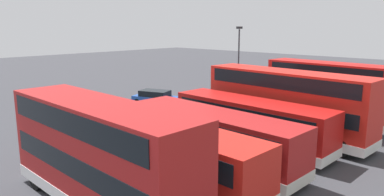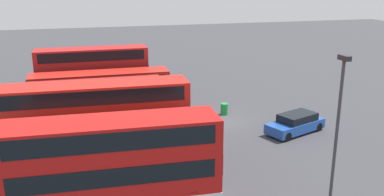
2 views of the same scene
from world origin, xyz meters
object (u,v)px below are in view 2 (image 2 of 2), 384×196
bus_single_deck_fourth (103,112)px  bus_double_decker_near_end (114,162)px  bus_single_deck_sixth (101,87)px  car_hatchback_silver (296,123)px  bus_single_deck_second (108,149)px  bus_single_deck_fifth (96,97)px  waste_bin_yellow (224,109)px  bus_double_decker_third (97,115)px  bus_double_decker_seventh (93,70)px  lamp_post_tall (338,117)px

bus_single_deck_fourth → bus_double_decker_near_end: bearing=178.6°
bus_single_deck_sixth → car_hatchback_silver: size_ratio=2.46×
bus_single_deck_second → bus_single_deck_fifth: bearing=0.1°
bus_single_deck_second → waste_bin_yellow: bus_single_deck_second is taller
bus_double_decker_third → bus_double_decker_seventh: same height
bus_double_decker_third → bus_single_deck_fifth: bearing=-2.5°
bus_single_deck_fifth → bus_double_decker_seventh: size_ratio=1.03×
bus_single_deck_second → lamp_post_tall: size_ratio=1.47×
bus_double_decker_near_end → bus_double_decker_seventh: same height
bus_single_deck_fourth → waste_bin_yellow: bus_single_deck_fourth is taller
bus_single_deck_second → lamp_post_tall: lamp_post_tall is taller
bus_single_deck_fifth → lamp_post_tall: 19.99m
bus_double_decker_third → lamp_post_tall: bearing=-130.7°
bus_double_decker_third → car_hatchback_silver: bus_double_decker_third is taller
bus_double_decker_near_end → bus_single_deck_fourth: (10.61, -0.27, -0.82)m
bus_double_decker_third → lamp_post_tall: 14.61m
bus_single_deck_sixth → waste_bin_yellow: size_ratio=12.74×
bus_single_deck_sixth → car_hatchback_silver: bus_single_deck_sixth is taller
bus_double_decker_near_end → car_hatchback_silver: bearing=-63.4°
car_hatchback_silver → bus_single_deck_fifth: bearing=60.6°
bus_single_deck_fifth → waste_bin_yellow: (-2.36, -10.14, -1.15)m
waste_bin_yellow → bus_single_deck_fourth: bearing=99.2°
bus_single_deck_second → bus_single_deck_fifth: 11.00m
bus_single_deck_fourth → waste_bin_yellow: bearing=-80.8°
bus_double_decker_third → bus_single_deck_fifth: bus_double_decker_third is taller
bus_double_decker_near_end → waste_bin_yellow: size_ratio=10.83×
bus_single_deck_sixth → bus_double_decker_third: bearing=175.2°
bus_single_deck_fifth → bus_double_decker_seventh: bus_double_decker_seventh is taller
bus_double_decker_third → bus_single_deck_sixth: (10.60, -0.90, -0.83)m
waste_bin_yellow → bus_single_deck_second: bearing=130.5°
bus_single_deck_sixth → lamp_post_tall: lamp_post_tall is taller
bus_single_deck_fourth → bus_double_decker_seventh: 10.94m
bus_single_deck_second → bus_double_decker_seventh: (17.95, -0.12, 0.83)m
bus_single_deck_sixth → car_hatchback_silver: 17.20m
bus_double_decker_near_end → bus_single_deck_fourth: bus_double_decker_near_end is taller
car_hatchback_silver → bus_single_deck_fourth: bearing=74.3°
bus_single_deck_fourth → bus_double_decker_seventh: bus_double_decker_seventh is taller
bus_double_decker_near_end → bus_single_deck_sixth: bus_double_decker_near_end is taller
bus_double_decker_third → waste_bin_yellow: size_ratio=12.44×
bus_double_decker_near_end → bus_single_deck_fourth: bearing=-1.4°
bus_single_deck_sixth → bus_double_decker_near_end: bearing=178.1°
bus_single_deck_sixth → car_hatchback_silver: bearing=-130.2°
bus_single_deck_second → bus_single_deck_fifth: size_ratio=1.01×
bus_single_deck_fifth → bus_single_deck_sixth: same height
bus_double_decker_seventh → waste_bin_yellow: 13.81m
bus_double_decker_near_end → bus_single_deck_fifth: size_ratio=0.96×
bus_single_deck_fourth → bus_single_deck_fifth: same height
bus_double_decker_near_end → bus_double_decker_seventh: 21.52m
bus_single_deck_fifth → lamp_post_tall: size_ratio=1.45×
bus_double_decker_seventh → car_hatchback_silver: bus_double_decker_seventh is taller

